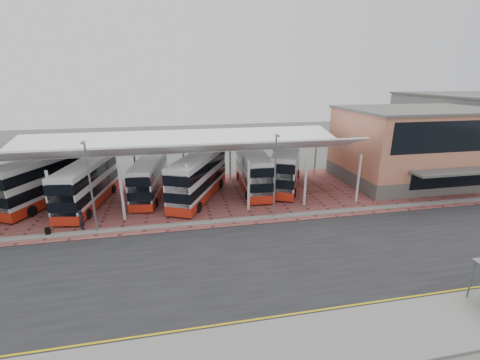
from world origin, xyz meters
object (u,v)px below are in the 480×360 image
(bus_1, at_px, (87,184))
(bus_4, at_px, (253,170))
(terminal, at_px, (416,145))
(pedestrian, at_px, (82,220))
(bus_2, at_px, (150,178))
(bus_3, at_px, (199,177))
(bus_0, at_px, (47,180))
(bus_5, at_px, (286,167))

(bus_1, height_order, bus_4, bus_4)
(terminal, height_order, bus_4, terminal)
(pedestrian, bearing_deg, bus_4, -70.77)
(terminal, distance_m, bus_4, 21.23)
(terminal, distance_m, bus_1, 39.14)
(bus_2, relative_size, bus_4, 0.93)
(bus_3, bearing_deg, bus_0, -163.16)
(bus_0, height_order, bus_4, bus_0)
(bus_2, bearing_deg, bus_1, -159.05)
(bus_2, bearing_deg, bus_0, -175.52)
(bus_5, bearing_deg, bus_0, -156.29)
(bus_4, xyz_separation_m, bus_5, (4.24, 0.24, 0.08))
(bus_1, relative_size, bus_5, 0.97)
(pedestrian, bearing_deg, bus_5, -74.60)
(bus_2, distance_m, bus_3, 5.57)
(bus_1, bearing_deg, bus_2, 22.45)
(terminal, xyz_separation_m, bus_2, (-32.94, 0.49, -2.50))
(terminal, distance_m, bus_3, 27.74)
(bus_0, distance_m, bus_3, 16.08)
(bus_2, xyz_separation_m, bus_4, (11.85, 0.18, 0.19))
(bus_5, height_order, pedestrian, bus_5)
(bus_3, xyz_separation_m, bus_5, (10.78, 2.06, -0.02))
(terminal, height_order, bus_1, terminal)
(bus_1, relative_size, bus_4, 1.00)
(bus_0, bearing_deg, terminal, 22.94)
(bus_2, bearing_deg, bus_4, 8.37)
(bus_1, xyz_separation_m, bus_5, (22.21, 1.88, 0.11))
(bus_3, bearing_deg, bus_2, -172.50)
(terminal, relative_size, bus_0, 1.53)
(bus_0, height_order, bus_1, bus_0)
(bus_0, bearing_deg, bus_5, 24.02)
(terminal, distance_m, bus_5, 17.02)
(bus_0, height_order, pedestrian, bus_0)
(bus_0, distance_m, bus_2, 10.64)
(bus_5, bearing_deg, bus_2, -154.50)
(bus_3, bearing_deg, bus_4, 40.33)
(terminal, bearing_deg, bus_3, -177.60)
(bus_0, distance_m, bus_5, 26.70)
(bus_2, distance_m, bus_4, 11.85)
(bus_2, height_order, bus_5, bus_5)
(terminal, distance_m, bus_0, 43.62)
(bus_3, xyz_separation_m, pedestrian, (-10.64, -5.93, -1.44))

